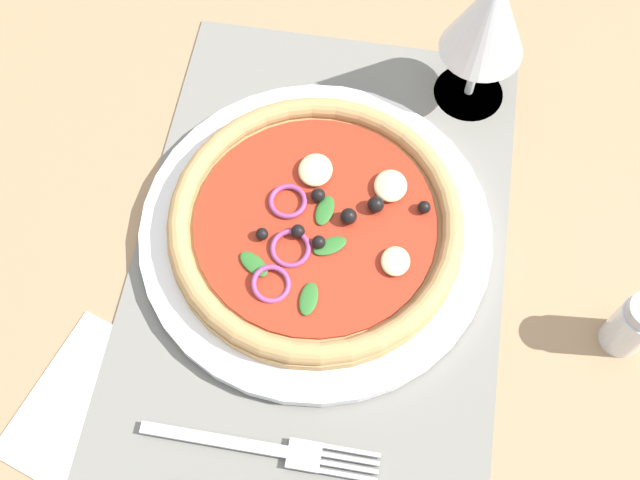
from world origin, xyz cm
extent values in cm
cube|color=#9E7A56|center=(0.00, 0.00, -1.20)|extent=(190.00, 140.00, 2.40)
cube|color=slate|center=(0.00, 0.00, 0.20)|extent=(46.40, 30.62, 0.40)
cylinder|color=white|center=(-2.05, -0.60, 0.94)|extent=(29.30, 29.30, 1.07)
cylinder|color=tan|center=(-2.05, -0.60, 1.97)|extent=(24.34, 24.34, 1.00)
torus|color=tan|center=(-2.05, -0.60, 2.83)|extent=(24.19, 24.19, 1.80)
cylinder|color=#A82D19|center=(-2.05, -0.60, 2.62)|extent=(19.96, 19.96, 0.30)
ellipsoid|color=beige|center=(-6.59, -1.36, 3.25)|extent=(3.17, 2.86, 0.95)
ellipsoid|color=beige|center=(-6.11, 5.00, 3.23)|extent=(3.06, 2.76, 0.92)
ellipsoid|color=beige|center=(0.58, 6.23, 3.16)|extent=(2.59, 2.33, 0.78)
sphere|color=black|center=(-4.19, -0.74, 3.37)|extent=(1.19, 1.19, 1.19)
sphere|color=black|center=(-2.61, 2.01, 3.45)|extent=(1.35, 1.35, 1.35)
sphere|color=black|center=(-4.52, 7.94, 3.30)|extent=(1.06, 1.06, 1.06)
sphere|color=black|center=(-4.04, 4.03, 3.46)|extent=(1.37, 1.37, 1.37)
sphere|color=black|center=(-0.13, 0.15, 3.32)|extent=(1.10, 1.10, 1.10)
sphere|color=black|center=(0.01, -4.61, 3.28)|extent=(1.02, 1.02, 1.02)
sphere|color=black|center=(-0.69, -1.80, 3.34)|extent=(1.13, 1.13, 1.13)
torus|color=#8E3D75|center=(4.02, -3.11, 3.02)|extent=(3.25, 3.18, 1.38)
torus|color=#8E3D75|center=(0.76, -2.16, 3.02)|extent=(3.33, 3.30, 0.87)
torus|color=#8E3D75|center=(-3.41, -3.14, 3.02)|extent=(3.22, 3.21, 0.52)
ellipsoid|color=#2D6B28|center=(2.54, -4.77, 2.97)|extent=(2.74, 3.10, 0.30)
ellipsoid|color=#2D6B28|center=(4.75, 0.31, 2.97)|extent=(2.85, 1.50, 0.30)
ellipsoid|color=#2D6B28|center=(-3.09, 0.34, 2.97)|extent=(2.96, 1.76, 0.30)
ellipsoid|color=#2D6B28|center=(0.11, 0.92, 2.97)|extent=(2.69, 3.11, 0.30)
cube|color=#B2B5BA|center=(16.06, -5.28, 0.62)|extent=(0.97, 11.17, 0.44)
cube|color=#B2B5BA|center=(16.10, 1.56, 0.62)|extent=(2.21, 2.53, 0.44)
cube|color=#B2B5BA|center=(17.02, 4.98, 0.62)|extent=(0.35, 4.32, 0.44)
cube|color=#B2B5BA|center=(16.42, 4.98, 0.62)|extent=(0.35, 4.32, 0.44)
cube|color=#B2B5BA|center=(15.82, 4.98, 0.62)|extent=(0.35, 4.32, 0.44)
cube|color=#B2B5BA|center=(15.22, 4.99, 0.62)|extent=(0.35, 4.32, 0.44)
cylinder|color=silver|center=(-18.84, 10.89, 0.20)|extent=(6.40, 6.40, 0.40)
cylinder|color=silver|center=(-18.84, 10.89, 3.40)|extent=(0.80, 0.80, 6.00)
cone|color=silver|center=(-18.84, 10.89, 10.65)|extent=(7.20, 7.20, 8.50)
cone|color=orange|center=(-18.84, 10.89, 10.58)|extent=(6.44, 6.44, 7.56)
cube|color=silver|center=(15.40, -14.27, 0.18)|extent=(15.56, 14.74, 0.36)
cylinder|color=silver|center=(2.97, 24.64, 2.75)|extent=(3.20, 3.20, 5.50)
camera|label=1|loc=(26.82, 4.50, 60.03)|focal=44.45mm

